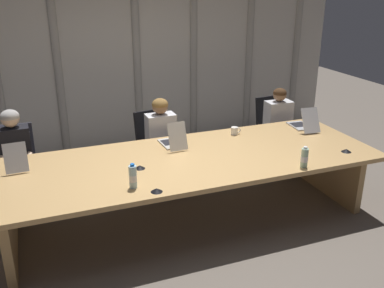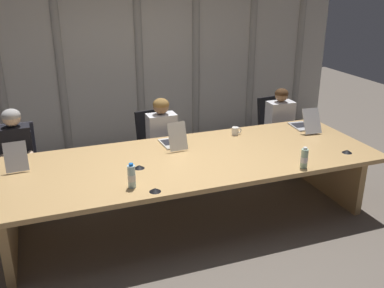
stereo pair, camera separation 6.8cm
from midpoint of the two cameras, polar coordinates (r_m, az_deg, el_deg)
name	(u,v)px [view 2 (the right image)]	position (r m, az deg, el deg)	size (l,w,h in m)	color
ground_plane	(188,217)	(4.99, -0.19, -9.66)	(13.81, 13.81, 0.00)	#6B6056
conference_table	(187,170)	(4.71, -0.20, -3.42)	(4.21, 1.48, 0.73)	tan
curtain_backdrop	(133,63)	(6.80, -7.47, 10.53)	(6.91, 0.17, 2.64)	beige
laptop_left_end	(17,161)	(4.79, -21.79, -2.09)	(0.24, 0.43, 0.30)	#BCBCC1
laptop_left_mid	(173,141)	(4.98, -2.15, 0.39)	(0.24, 0.45, 0.32)	beige
laptop_center	(304,125)	(5.74, 14.98, 2.50)	(0.27, 0.51, 0.31)	#BCBCC1
office_chair_left_end	(20,174)	(5.60, -21.51, -3.66)	(0.60, 0.60, 0.93)	#2D2D38
office_chair_left_mid	(158,155)	(5.77, -4.24, -1.44)	(0.60, 0.61, 0.92)	black
office_chair_center	(276,138)	(6.46, 11.34, 0.75)	(0.60, 0.60, 0.94)	black
person_left_end	(17,153)	(5.33, -21.85, -1.13)	(0.38, 0.55, 1.18)	black
person_left_mid	(164,137)	(5.53, -3.40, 0.98)	(0.38, 0.55, 1.14)	silver
person_center	(283,123)	(6.23, 12.22, 2.67)	(0.39, 0.55, 1.12)	silver
water_bottle_primary	(132,176)	(4.02, -7.51, -4.28)	(0.08, 0.08, 0.24)	silver
water_bottle_secondary	(304,158)	(4.55, 15.04, -1.86)	(0.07, 0.07, 0.22)	#ADD1B2
coffee_mug_near	(236,131)	(5.38, 6.13, 1.72)	(0.13, 0.08, 0.10)	white
conference_mic_left_side	(347,151)	(5.11, 20.19, -0.91)	(0.11, 0.11, 0.04)	black
conference_mic_middle	(155,190)	(3.96, -4.42, -6.07)	(0.11, 0.11, 0.04)	black
conference_mic_right_side	(139,167)	(4.45, -6.56, -3.00)	(0.11, 0.11, 0.04)	black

